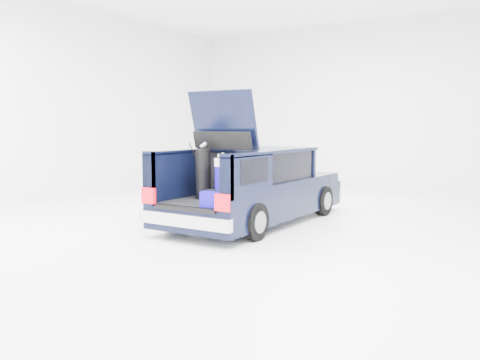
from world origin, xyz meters
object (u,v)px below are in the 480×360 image
Objects in this scene: car at (257,187)px; blue_golf_bag at (222,179)px; red_suitcase at (230,185)px; blue_duffel at (219,199)px; black_golf_bag at (203,174)px.

car is 5.66× the size of blue_golf_bag.
red_suitcase is 0.17m from blue_golf_bag.
blue_duffel is at bearing -76.67° from red_suitcase.
red_suitcase is at bearing 104.16° from blue_duffel.
red_suitcase is at bearing 3.89° from black_golf_bag.
black_golf_bag is at bearing 146.36° from blue_golf_bag.
blue_golf_bag is (0.45, -0.09, -0.07)m from black_golf_bag.
black_golf_bag reaches higher than red_suitcase.
red_suitcase is 0.58m from black_golf_bag.
black_golf_bag is 1.01m from blue_duffel.
black_golf_bag is at bearing 174.34° from red_suitcase.
blue_golf_bag is at bearing -82.43° from car.
blue_golf_bag is at bearing 116.74° from blue_duffel.
car is 7.91× the size of red_suitcase.
blue_duffel is at bearing -33.91° from black_golf_bag.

